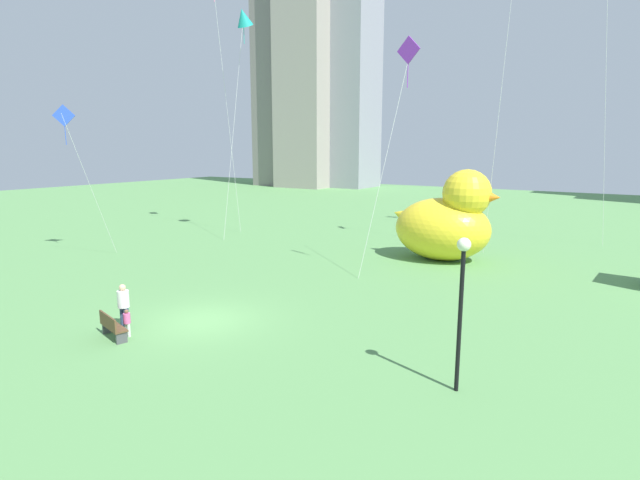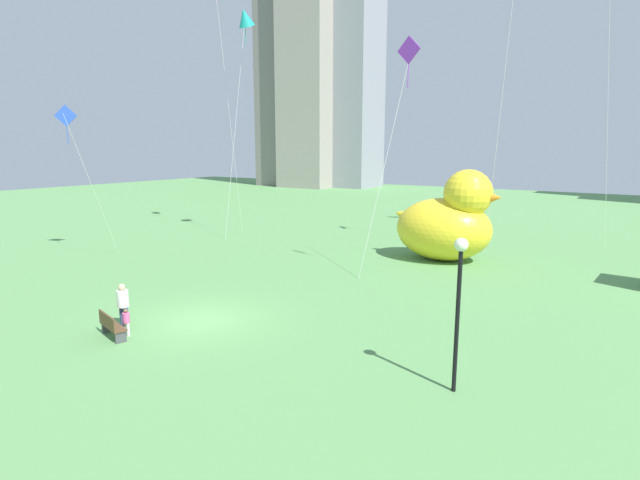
{
  "view_description": "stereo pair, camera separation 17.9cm",
  "coord_description": "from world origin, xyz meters",
  "views": [
    {
      "loc": [
        13.78,
        -12.93,
        6.67
      ],
      "look_at": [
        1.42,
        6.25,
        2.37
      ],
      "focal_mm": 27.69,
      "sensor_mm": 36.0,
      "label": 1
    },
    {
      "loc": [
        13.93,
        -12.83,
        6.67
      ],
      "look_at": [
        1.42,
        6.25,
        2.37
      ],
      "focal_mm": 27.69,
      "sensor_mm": 36.0,
      "label": 2
    }
  ],
  "objects": [
    {
      "name": "person_child",
      "position": [
        -1.08,
        -2.59,
        0.55
      ],
      "size": [
        0.25,
        0.25,
        1.0
      ],
      "color": "silver",
      "rests_on": "ground"
    },
    {
      "name": "person_adult",
      "position": [
        -1.81,
        -2.18,
        0.95
      ],
      "size": [
        0.42,
        0.42,
        1.72
      ],
      "color": "#38476B",
      "rests_on": "ground"
    },
    {
      "name": "park_bench",
      "position": [
        -1.36,
        -3.02,
        0.47
      ],
      "size": [
        1.57,
        0.82,
        0.9
      ],
      "color": "brown",
      "rests_on": "ground"
    },
    {
      "name": "giant_inflatable_duck",
      "position": [
        4.4,
        15.46,
        2.32
      ],
      "size": [
        6.57,
        4.22,
        5.45
      ],
      "color": "yellow",
      "rests_on": "ground"
    },
    {
      "name": "ground_plane",
      "position": [
        0.0,
        0.0,
        0.0
      ],
      "size": [
        140.0,
        140.0,
        0.0
      ],
      "primitive_type": "plane",
      "color": "#5A9152"
    },
    {
      "name": "lamppost",
      "position": [
        10.08,
        -0.17,
        3.0
      ],
      "size": [
        0.37,
        0.37,
        4.34
      ],
      "color": "black",
      "rests_on": "ground"
    },
    {
      "name": "kite_blue",
      "position": [
        -15.12,
        4.08,
        8.19
      ],
      "size": [
        2.43,
        3.22,
        9.16
      ],
      "color": "silver",
      "rests_on": "ground"
    },
    {
      "name": "kite_purple",
      "position": [
        3.99,
        9.78,
        10.64
      ],
      "size": [
        2.67,
        2.9,
        11.79
      ],
      "color": "silver",
      "rests_on": "ground"
    },
    {
      "name": "kite_teal",
      "position": [
        -9.93,
        14.24,
        15.3
      ],
      "size": [
        2.0,
        2.64,
        16.07
      ],
      "color": "silver",
      "rests_on": "ground"
    },
    {
      "name": "city_skyline",
      "position": [
        -8.76,
        60.32,
        17.61
      ],
      "size": [
        81.01,
        15.27,
        38.93
      ],
      "color": "gray",
      "rests_on": "ground"
    }
  ]
}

